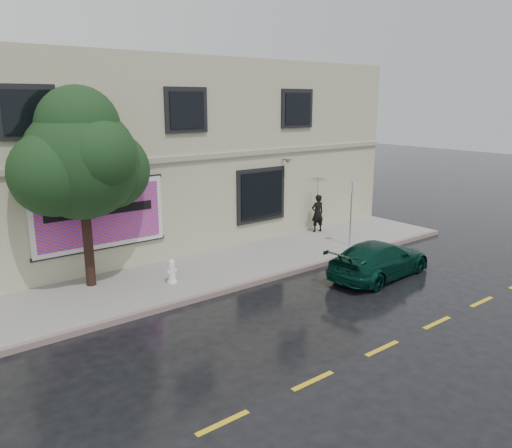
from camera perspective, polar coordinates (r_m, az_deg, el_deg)
ground at (r=14.25m, az=2.96°, el=-8.82°), size 90.00×90.00×0.00m
sidewalk at (r=16.64m, az=-4.41°, el=-5.16°), size 20.00×3.50×0.15m
curb at (r=15.30m, az=-0.74°, el=-6.86°), size 20.00×0.18×0.16m
road_marking at (r=12.08m, az=14.22°, el=-13.61°), size 19.00×0.12×0.01m
building at (r=20.87m, az=-13.47°, el=8.04°), size 20.00×8.12×7.00m
billboard at (r=16.15m, az=-17.38°, el=0.94°), size 4.30×0.16×2.20m
car at (r=16.42m, az=13.93°, el=-3.94°), size 4.13×2.08×1.16m
pedestrian at (r=20.95m, az=7.04°, el=1.23°), size 0.63×0.48×1.57m
umbrella at (r=20.74m, az=7.13°, el=4.22°), size 1.16×1.16×0.65m
street_tree at (r=14.97m, az=-19.34°, el=6.59°), size 3.23×3.23×5.28m
fire_hydrant at (r=15.27m, az=-9.60°, el=-5.37°), size 0.31×0.29×0.74m
sign_pole at (r=18.93m, az=10.81°, el=1.85°), size 0.30×0.06×2.43m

